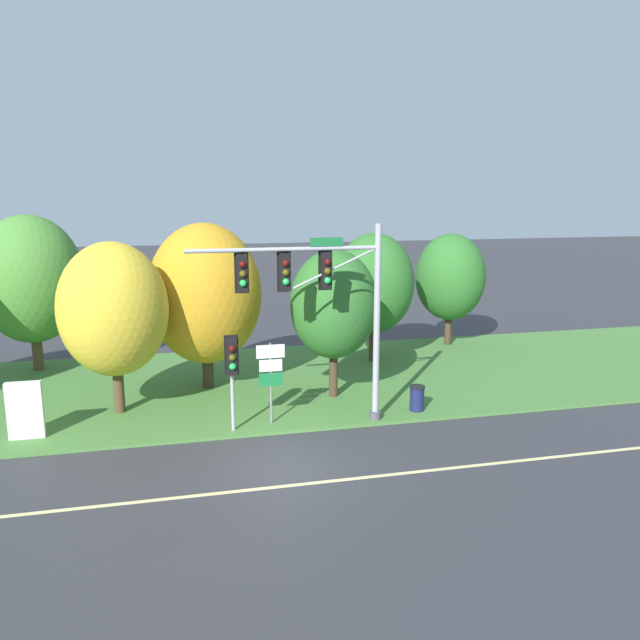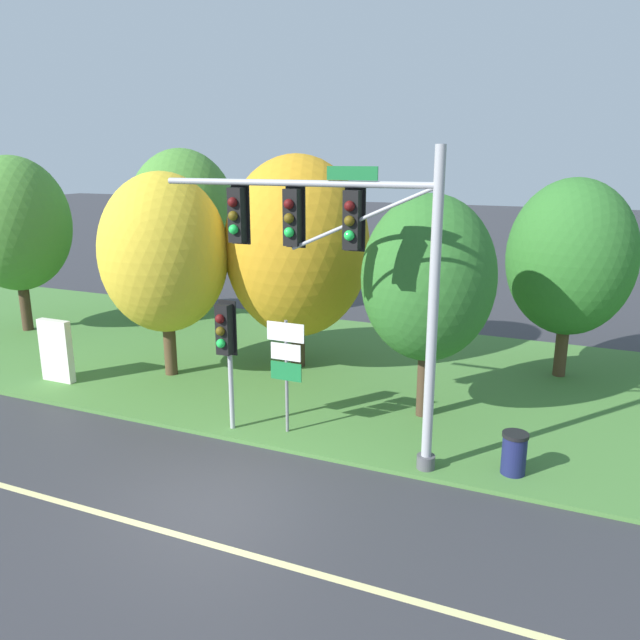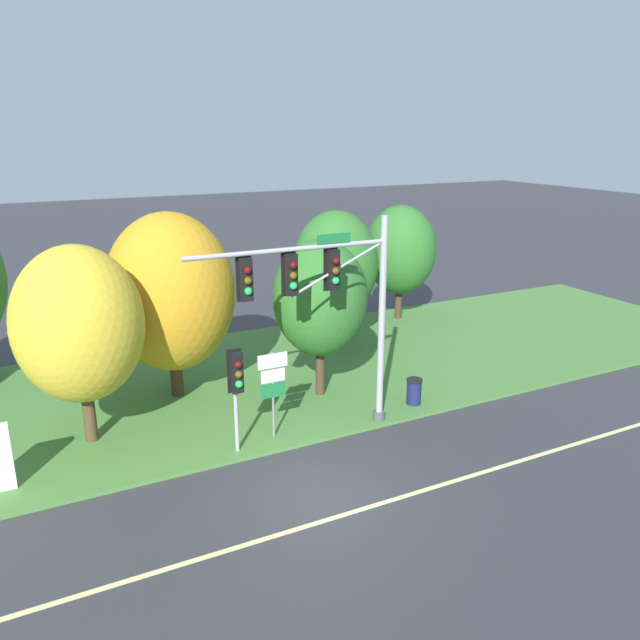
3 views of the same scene
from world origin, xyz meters
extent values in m
plane|color=#333338|center=(0.00, 0.00, 0.00)|extent=(160.00, 160.00, 0.00)
cube|color=beige|center=(0.00, -1.20, 0.00)|extent=(36.00, 0.16, 0.01)
cube|color=#477A38|center=(0.00, 8.25, 0.05)|extent=(48.00, 11.50, 0.10)
cylinder|color=#9EA0A5|center=(3.65, 2.89, 3.51)|extent=(0.22, 0.22, 6.83)
cylinder|color=#4C4C51|center=(3.65, 2.89, 0.25)|extent=(0.40, 0.40, 0.30)
cylinder|color=#9EA0A5|center=(0.49, 2.89, 6.14)|extent=(6.33, 0.14, 0.14)
cylinder|color=#9EA0A5|center=(2.07, 2.89, 5.44)|extent=(3.20, 0.08, 1.47)
cube|color=black|center=(1.87, 2.89, 5.41)|extent=(0.34, 0.28, 1.22)
cube|color=black|center=(1.87, 3.05, 5.41)|extent=(0.46, 0.04, 1.34)
sphere|color=#4C0C0C|center=(1.87, 2.72, 5.71)|extent=(0.22, 0.22, 0.22)
sphere|color=#51420C|center=(1.87, 2.72, 5.41)|extent=(0.22, 0.22, 0.22)
sphere|color=green|center=(1.87, 2.72, 5.11)|extent=(0.22, 0.22, 0.22)
cube|color=black|center=(0.49, 2.89, 5.41)|extent=(0.34, 0.28, 1.22)
cube|color=black|center=(0.49, 3.05, 5.41)|extent=(0.46, 0.04, 1.34)
sphere|color=#4C0C0C|center=(0.49, 2.72, 5.71)|extent=(0.22, 0.22, 0.22)
sphere|color=#51420C|center=(0.49, 2.72, 5.41)|extent=(0.22, 0.22, 0.22)
sphere|color=green|center=(0.49, 2.72, 5.11)|extent=(0.22, 0.22, 0.22)
cube|color=black|center=(-0.89, 2.89, 5.41)|extent=(0.34, 0.28, 1.22)
cube|color=black|center=(-0.89, 3.05, 5.41)|extent=(0.46, 0.04, 1.34)
sphere|color=#4C0C0C|center=(-0.89, 2.72, 5.71)|extent=(0.22, 0.22, 0.22)
sphere|color=#51420C|center=(-0.89, 2.72, 5.41)|extent=(0.22, 0.22, 0.22)
sphere|color=green|center=(-0.89, 2.72, 5.11)|extent=(0.22, 0.22, 0.22)
cube|color=#196B33|center=(1.87, 2.84, 6.36)|extent=(1.10, 0.04, 0.28)
cylinder|color=#9EA0A5|center=(-1.30, 3.02, 1.69)|extent=(0.12, 0.12, 3.18)
cube|color=black|center=(-1.30, 2.82, 2.72)|extent=(0.34, 0.28, 1.22)
cube|color=black|center=(-1.30, 2.98, 2.72)|extent=(0.46, 0.04, 1.34)
sphere|color=#4C0C0C|center=(-1.30, 2.64, 3.02)|extent=(0.22, 0.22, 0.22)
sphere|color=#51420C|center=(-1.30, 2.64, 2.72)|extent=(0.22, 0.22, 0.22)
sphere|color=green|center=(-1.30, 2.64, 2.42)|extent=(0.22, 0.22, 0.22)
cylinder|color=slate|center=(0.05, 3.39, 1.52)|extent=(0.08, 0.08, 2.84)
cube|color=white|center=(0.05, 3.36, 2.66)|extent=(0.97, 0.03, 0.46)
cube|color=white|center=(0.05, 3.36, 2.17)|extent=(0.78, 0.03, 0.41)
cube|color=#197238|center=(0.05, 3.36, 1.68)|extent=(0.81, 0.03, 0.45)
cylinder|color=brown|center=(-9.13, 12.34, 1.53)|extent=(0.45, 0.45, 2.86)
ellipsoid|color=#478433|center=(-9.13, 12.34, 4.20)|extent=(4.50, 4.50, 5.63)
cylinder|color=#4C3823|center=(-5.15, 5.73, 1.48)|extent=(0.38, 0.38, 2.76)
ellipsoid|color=gold|center=(-5.15, 5.73, 3.90)|extent=(3.81, 3.81, 4.77)
cylinder|color=#423021|center=(-1.84, 8.01, 1.42)|extent=(0.45, 0.45, 2.64)
ellipsoid|color=#C68C1E|center=(-1.84, 8.01, 3.97)|extent=(4.50, 4.50, 5.62)
cylinder|color=#423021|center=(2.86, 5.69, 1.47)|extent=(0.33, 0.33, 2.74)
ellipsoid|color=#2D6B28|center=(2.86, 5.69, 3.76)|extent=(3.35, 3.35, 4.18)
cylinder|color=#4C3823|center=(6.00, 10.38, 1.43)|extent=(0.37, 0.37, 2.67)
ellipsoid|color=#2D6B28|center=(6.00, 10.38, 3.79)|extent=(3.72, 3.72, 4.66)
cylinder|color=#423021|center=(10.80, 12.48, 1.39)|extent=(0.36, 0.36, 2.57)
ellipsoid|color=#2D6B28|center=(10.80, 12.48, 3.65)|extent=(3.56, 3.56, 4.45)
cube|color=silver|center=(-7.89, 3.86, 1.05)|extent=(1.10, 0.24, 1.90)
cube|color=#4C4C51|center=(-8.29, 3.86, 0.15)|extent=(0.10, 0.20, 0.10)
cube|color=#4C4C51|center=(-7.49, 3.86, 0.15)|extent=(0.10, 0.20, 0.10)
cylinder|color=#191E4C|center=(5.43, 3.41, 0.53)|extent=(0.52, 0.52, 0.85)
cylinder|color=black|center=(5.43, 3.41, 0.99)|extent=(0.56, 0.56, 0.08)
camera|label=1|loc=(-3.01, -16.89, 7.98)|focal=35.00mm
camera|label=2|loc=(6.42, -9.35, 6.72)|focal=35.00mm
camera|label=3|loc=(-6.71, -13.20, 9.44)|focal=35.00mm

